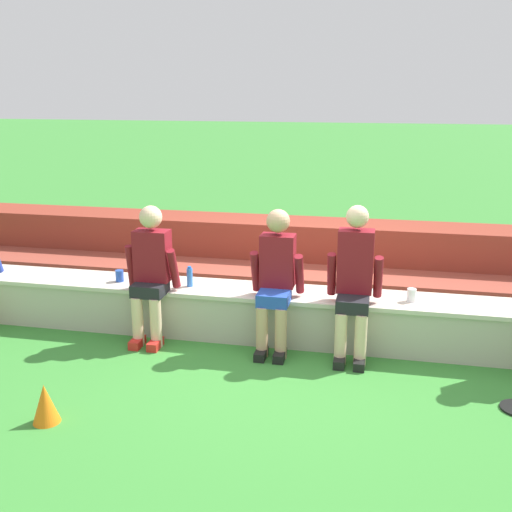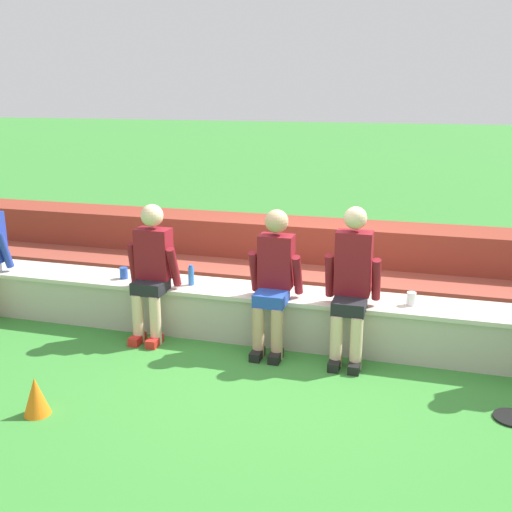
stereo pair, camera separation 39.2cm
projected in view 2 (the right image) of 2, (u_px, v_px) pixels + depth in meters
The scene contains 11 objects.
ground_plane at pixel (284, 350), 5.74m from camera, with size 80.00×80.00×0.00m, color #388433.
stone_seating_wall at pixel (291, 315), 5.91m from camera, with size 7.48×0.56×0.49m.
brick_bleachers at pixel (316, 268), 7.10m from camera, with size 10.87×1.27×0.87m.
person_left_of_center at pixel (152, 268), 5.87m from camera, with size 0.52×0.48×1.33m.
person_center at pixel (274, 277), 5.59m from camera, with size 0.50×0.56×1.34m.
person_right_of_center at pixel (352, 282), 5.39m from camera, with size 0.50×0.55×1.40m.
water_bottle_mid_left at pixel (191, 276), 6.06m from camera, with size 0.06×0.06×0.21m.
plastic_cup_left_end at pixel (124, 273), 6.28m from camera, with size 0.08×0.08×0.12m, color blue.
plastic_cup_middle at pixel (411, 299), 5.50m from camera, with size 0.08×0.08×0.12m, color white.
frisbee at pixel (512, 418), 4.55m from camera, with size 0.27×0.27×0.02m, color black.
sports_cone at pixel (36, 396), 4.58m from camera, with size 0.20×0.20×0.30m, color orange.
Camera 2 is at (1.20, -5.16, 2.40)m, focal length 42.36 mm.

